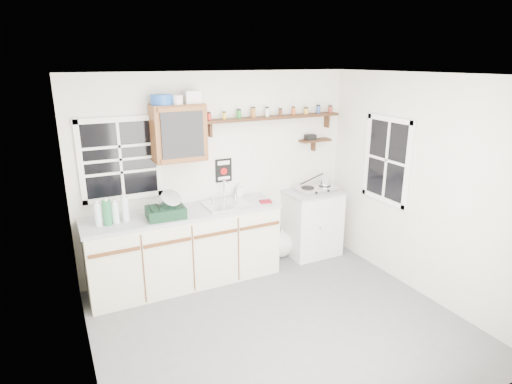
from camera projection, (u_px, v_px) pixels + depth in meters
room at (282, 211)px, 4.06m from camera, size 3.64×3.24×2.54m
main_cabinet at (185, 247)px, 5.16m from camera, size 2.31×0.63×0.92m
right_cabinet at (312, 222)px, 5.96m from camera, size 0.73×0.57×0.91m
sink at (226, 204)px, 5.25m from camera, size 0.52×0.44×0.29m
upper_cabinet at (179, 133)px, 4.89m from camera, size 0.60×0.32×0.65m
upper_cabinet_clutter at (174, 99)px, 4.76m from camera, size 0.56×0.24×0.14m
spice_shelf at (274, 117)px, 5.46m from camera, size 1.91×0.18×0.34m
secondary_shelf at (314, 140)px, 5.84m from camera, size 0.45×0.16×0.24m
warning_sign at (224, 170)px, 5.43m from camera, size 0.22×0.02×0.30m
window_back at (120, 159)px, 4.82m from camera, size 0.93×0.03×0.98m
window_right at (387, 160)px, 5.22m from camera, size 0.03×0.78×1.08m
water_bottles at (112, 212)px, 4.61m from camera, size 0.37×0.13×0.31m
dish_rack at (167, 209)px, 4.81m from camera, size 0.43×0.33×0.31m
soap_bottle at (239, 190)px, 5.53m from camera, size 0.10×0.10×0.20m
rag at (266, 202)px, 5.34m from camera, size 0.16×0.15×0.02m
hotplate at (316, 189)px, 5.81m from camera, size 0.55×0.30×0.08m
saucepan at (324, 182)px, 5.84m from camera, size 0.39×0.22×0.17m
trash_bag at (281, 244)px, 5.91m from camera, size 0.38×0.34×0.44m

